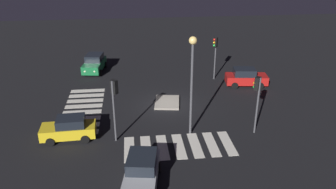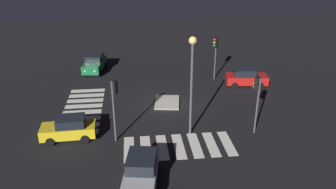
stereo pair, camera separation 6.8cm
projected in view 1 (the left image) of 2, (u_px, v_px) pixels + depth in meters
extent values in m
plane|color=black|center=(168.00, 105.00, 29.34)|extent=(80.00, 80.00, 0.00)
cube|color=gray|center=(167.00, 102.00, 29.64)|extent=(3.08, 2.49, 0.18)
cube|color=gold|center=(69.00, 131.00, 23.92)|extent=(1.78, 3.87, 0.78)
cube|color=black|center=(71.00, 122.00, 23.66)|extent=(1.56, 2.01, 0.63)
cylinder|color=black|center=(50.00, 142.00, 23.17)|extent=(0.25, 0.62, 0.61)
cylinder|color=black|center=(54.00, 131.00, 24.62)|extent=(0.25, 0.62, 0.61)
cylinder|color=black|center=(85.00, 139.00, 23.50)|extent=(0.25, 0.62, 0.61)
cylinder|color=black|center=(87.00, 128.00, 24.95)|extent=(0.25, 0.62, 0.61)
sphere|color=#F2EABF|center=(40.00, 136.00, 23.25)|extent=(0.20, 0.20, 0.20)
sphere|color=#F2EABF|center=(43.00, 129.00, 24.06)|extent=(0.20, 0.20, 0.20)
cube|color=#196B38|center=(94.00, 65.00, 37.01)|extent=(4.52, 2.46, 0.88)
cube|color=black|center=(94.00, 57.00, 36.93)|extent=(2.42, 1.98, 0.71)
cylinder|color=black|center=(100.00, 73.00, 35.93)|extent=(0.72, 0.35, 0.69)
cylinder|color=black|center=(83.00, 72.00, 35.98)|extent=(0.72, 0.35, 0.69)
cylinder|color=black|center=(105.00, 65.00, 38.36)|extent=(0.72, 0.35, 0.69)
cylinder|color=black|center=(90.00, 65.00, 38.42)|extent=(0.72, 0.35, 0.69)
sphere|color=#F2EABF|center=(94.00, 72.00, 35.08)|extent=(0.23, 0.23, 0.23)
sphere|color=#F2EABF|center=(85.00, 71.00, 35.11)|extent=(0.23, 0.23, 0.23)
cube|color=red|center=(246.00, 79.00, 33.21)|extent=(2.24, 4.22, 0.83)
cube|color=black|center=(244.00, 72.00, 32.91)|extent=(1.83, 2.25, 0.67)
cylinder|color=black|center=(256.00, 79.00, 34.12)|extent=(0.32, 0.67, 0.65)
cylinder|color=black|center=(260.00, 86.00, 32.56)|extent=(0.32, 0.67, 0.65)
cylinder|color=black|center=(232.00, 79.00, 34.15)|extent=(0.32, 0.67, 0.65)
cylinder|color=black|center=(235.00, 86.00, 32.60)|extent=(0.32, 0.67, 0.65)
sphere|color=#F2EABF|center=(265.00, 77.00, 33.62)|extent=(0.22, 0.22, 0.22)
sphere|color=#F2EABF|center=(267.00, 81.00, 32.74)|extent=(0.22, 0.22, 0.22)
cube|color=#9EA0A5|center=(142.00, 175.00, 19.15)|extent=(4.38, 2.42, 0.85)
cube|color=black|center=(142.00, 161.00, 19.07)|extent=(2.36, 1.94, 0.69)
cylinder|color=black|center=(159.00, 167.00, 20.44)|extent=(0.70, 0.35, 0.67)
cylinder|color=black|center=(130.00, 167.00, 20.52)|extent=(0.70, 0.35, 0.67)
cylinder|color=#47474C|center=(114.00, 112.00, 23.01)|extent=(0.14, 0.14, 4.57)
cube|color=black|center=(114.00, 87.00, 22.42)|extent=(0.53, 0.54, 0.96)
sphere|color=red|center=(116.00, 82.00, 22.46)|extent=(0.22, 0.22, 0.22)
sphere|color=orange|center=(116.00, 86.00, 22.58)|extent=(0.22, 0.22, 0.22)
sphere|color=green|center=(116.00, 90.00, 22.70)|extent=(0.22, 0.22, 0.22)
cylinder|color=#47474C|center=(257.00, 106.00, 24.10)|extent=(0.14, 0.14, 4.37)
cube|color=black|center=(257.00, 84.00, 23.52)|extent=(0.54, 0.53, 0.96)
sphere|color=red|center=(255.00, 79.00, 23.50)|extent=(0.22, 0.22, 0.22)
sphere|color=orange|center=(255.00, 83.00, 23.62)|extent=(0.22, 0.22, 0.22)
sphere|color=green|center=(254.00, 87.00, 23.74)|extent=(0.22, 0.22, 0.22)
cylinder|color=#47474C|center=(215.00, 59.00, 34.28)|extent=(0.14, 0.14, 4.47)
cube|color=black|center=(215.00, 42.00, 33.44)|extent=(0.54, 0.54, 0.96)
sphere|color=red|center=(214.00, 40.00, 33.17)|extent=(0.22, 0.22, 0.22)
sphere|color=orange|center=(214.00, 43.00, 33.29)|extent=(0.22, 0.22, 0.22)
sphere|color=green|center=(214.00, 45.00, 33.41)|extent=(0.22, 0.22, 0.22)
cylinder|color=#47474C|center=(191.00, 91.00, 23.46)|extent=(0.18, 0.18, 6.88)
sphere|color=#F9D172|center=(193.00, 41.00, 22.00)|extent=(0.56, 0.56, 0.56)
cube|color=silver|center=(88.00, 91.00, 32.23)|extent=(0.70, 3.20, 0.02)
cube|color=silver|center=(87.00, 96.00, 31.18)|extent=(0.70, 3.20, 0.02)
cube|color=silver|center=(85.00, 101.00, 30.14)|extent=(0.70, 3.20, 0.02)
cube|color=silver|center=(84.00, 106.00, 29.09)|extent=(0.70, 3.20, 0.02)
cube|color=silver|center=(82.00, 112.00, 28.05)|extent=(0.70, 3.20, 0.02)
cube|color=silver|center=(81.00, 118.00, 27.00)|extent=(0.70, 3.20, 0.02)
cube|color=silver|center=(79.00, 125.00, 25.95)|extent=(0.70, 3.20, 0.02)
cube|color=silver|center=(77.00, 133.00, 24.91)|extent=(0.70, 3.20, 0.02)
cube|color=silver|center=(129.00, 149.00, 22.87)|extent=(3.20, 0.70, 0.02)
cube|color=silver|center=(146.00, 148.00, 22.99)|extent=(3.20, 0.70, 0.02)
cube|color=silver|center=(163.00, 147.00, 23.11)|extent=(3.20, 0.70, 0.02)
cube|color=silver|center=(179.00, 146.00, 23.23)|extent=(3.20, 0.70, 0.02)
cube|color=silver|center=(195.00, 145.00, 23.35)|extent=(3.20, 0.70, 0.02)
cube|color=silver|center=(211.00, 144.00, 23.47)|extent=(3.20, 0.70, 0.02)
cube|color=silver|center=(227.00, 143.00, 23.59)|extent=(3.20, 0.70, 0.02)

